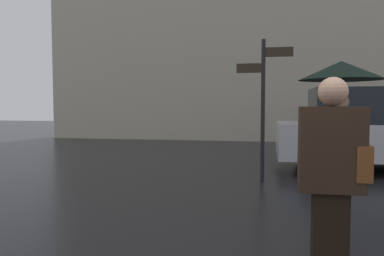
# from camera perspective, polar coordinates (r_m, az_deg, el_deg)

# --- Properties ---
(pedestrian_with_umbrella) EXTENTS (1.10, 1.10, 2.10)m
(pedestrian_with_umbrella) POSITION_cam_1_polar(r_m,az_deg,el_deg) (5.44, 21.40, 5.07)
(pedestrian_with_umbrella) COLOR #2A241E
(pedestrian_with_umbrella) RESTS_ON ground
(pedestrian_with_bag) EXTENTS (0.53, 0.24, 1.75)m
(pedestrian_with_bag) POSITION_cam_1_polar(r_m,az_deg,el_deg) (3.24, 20.37, -6.31)
(pedestrian_with_bag) COLOR black
(pedestrian_with_bag) RESTS_ON ground
(parked_car_right) EXTENTS (4.36, 1.97, 1.90)m
(parked_car_right) POSITION_cam_1_polar(r_m,az_deg,el_deg) (9.40, 25.67, -0.28)
(parked_car_right) COLOR silver
(parked_car_right) RESTS_ON ground
(street_signpost) EXTENTS (1.08, 0.08, 2.79)m
(street_signpost) POSITION_cam_1_polar(r_m,az_deg,el_deg) (7.55, 10.66, 4.77)
(street_signpost) COLOR black
(street_signpost) RESTS_ON ground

